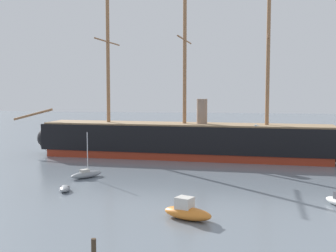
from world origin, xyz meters
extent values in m
cube|color=maroon|center=(-5.01, 53.38, 0.62)|extent=(48.01, 10.14, 1.24)
cube|color=black|center=(-5.01, 53.38, 3.46)|extent=(50.02, 10.56, 4.43)
ellipsoid|color=black|center=(-27.80, 54.82, 2.84)|extent=(9.34, 7.25, 5.67)
ellipsoid|color=black|center=(17.78, 51.94, 2.84)|extent=(9.34, 7.25, 5.67)
cube|color=#9E7F5B|center=(-5.01, 53.38, 5.81)|extent=(48.99, 9.90, 0.27)
cylinder|color=#936642|center=(-18.63, 54.24, 17.20)|extent=(0.62, 0.62, 23.05)
cylinder|color=#936642|center=(-18.63, 54.24, 19.96)|extent=(1.00, 11.91, 0.25)
cylinder|color=#936642|center=(-5.01, 53.38, 17.20)|extent=(0.62, 0.62, 23.05)
cylinder|color=#936642|center=(-5.01, 53.38, 19.96)|extent=(1.00, 11.91, 0.25)
cylinder|color=#936642|center=(8.62, 52.52, 17.20)|extent=(0.62, 0.62, 23.05)
cylinder|color=#936642|center=(8.62, 52.52, 19.96)|extent=(1.00, 11.91, 0.25)
cylinder|color=#936642|center=(-33.36, 55.17, 7.11)|extent=(7.86, 0.94, 2.36)
cylinder|color=gray|center=(-2.04, 53.19, 7.89)|extent=(1.77, 1.77, 4.43)
ellipsoid|color=orange|center=(-0.41, 18.38, 0.55)|extent=(5.14, 3.70, 1.11)
cube|color=beige|center=(-0.71, 18.51, 1.44)|extent=(1.84, 1.76, 1.11)
ellipsoid|color=gray|center=(-15.61, 26.90, 0.32)|extent=(1.96, 2.93, 0.64)
cube|color=#4C4C51|center=(-15.61, 26.90, 0.56)|extent=(1.03, 0.54, 0.10)
ellipsoid|color=gray|center=(-15.78, 34.56, 0.44)|extent=(3.88, 4.59, 0.89)
cube|color=#B2ADA3|center=(-15.92, 34.37, 0.94)|extent=(1.31, 1.40, 0.47)
cylinder|color=silver|center=(-15.64, 34.74, 3.39)|extent=(0.12, 0.12, 5.36)
ellipsoid|color=silver|center=(5.38, 15.49, 8.80)|extent=(0.32, 0.12, 0.11)
sphere|color=silver|center=(5.58, 15.49, 8.81)|extent=(0.09, 0.09, 0.09)
cube|color=#ADA89E|center=(5.39, 15.83, 8.82)|extent=(0.14, 0.56, 0.12)
cube|color=#ADA89E|center=(5.37, 15.16, 8.82)|extent=(0.14, 0.56, 0.12)
camera|label=1|loc=(3.95, -19.71, 11.67)|focal=46.46mm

